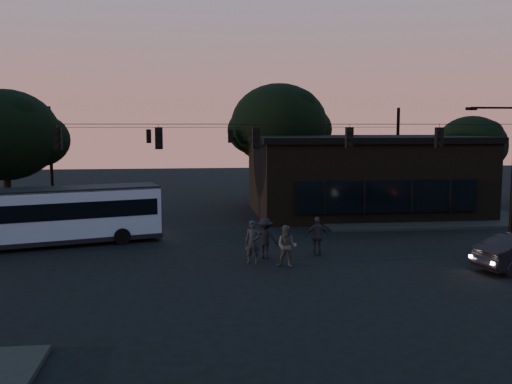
{
  "coord_description": "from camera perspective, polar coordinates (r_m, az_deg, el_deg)",
  "views": [
    {
      "loc": [
        -3.22,
        -22.63,
        6.14
      ],
      "look_at": [
        0.0,
        4.0,
        3.0
      ],
      "focal_mm": 40.0,
      "sensor_mm": 36.0,
      "label": 1
    }
  ],
  "objects": [
    {
      "name": "tree_behind",
      "position": [
        45.21,
        2.31,
        6.74
      ],
      "size": [
        7.6,
        7.6,
        9.43
      ],
      "color": "black",
      "rests_on": "ground"
    },
    {
      "name": "pedestrian_d",
      "position": [
        26.46,
        0.92,
        -4.65
      ],
      "size": [
        1.36,
        0.98,
        1.89
      ],
      "primitive_type": "imported",
      "rotation": [
        0.0,
        0.0,
        2.89
      ],
      "color": "black",
      "rests_on": "ground"
    },
    {
      "name": "signal_rig_near",
      "position": [
        26.88,
        0.0,
        3.07
      ],
      "size": [
        26.24,
        0.3,
        7.5
      ],
      "color": "black",
      "rests_on": "ground"
    },
    {
      "name": "ground",
      "position": [
        23.67,
        1.18,
        -8.36
      ],
      "size": [
        120.0,
        120.0,
        0.0
      ],
      "primitive_type": "plane",
      "color": "black",
      "rests_on": "ground"
    },
    {
      "name": "signal_rig_far",
      "position": [
        42.79,
        -2.58,
        4.08
      ],
      "size": [
        26.24,
        0.3,
        7.5
      ],
      "color": "black",
      "rests_on": "ground"
    },
    {
      "name": "sidewalk_far_left",
      "position": [
        38.66,
        -23.02,
        -2.89
      ],
      "size": [
        14.0,
        10.0,
        0.15
      ],
      "primitive_type": "cube",
      "color": "black",
      "rests_on": "ground"
    },
    {
      "name": "pedestrian_a",
      "position": [
        25.55,
        -0.33,
        -5.02
      ],
      "size": [
        0.79,
        0.62,
        1.92
      ],
      "primitive_type": "imported",
      "rotation": [
        0.0,
        0.0,
        -0.25
      ],
      "color": "black",
      "rests_on": "ground"
    },
    {
      "name": "pedestrian_b",
      "position": [
        24.88,
        3.11,
        -5.44
      ],
      "size": [
        1.08,
        0.96,
        1.85
      ],
      "primitive_type": "imported",
      "rotation": [
        0.0,
        0.0,
        -0.35
      ],
      "color": "#393834",
      "rests_on": "ground"
    },
    {
      "name": "building",
      "position": [
        40.64,
        10.64,
        1.72
      ],
      "size": [
        15.4,
        10.41,
        5.4
      ],
      "color": "black",
      "rests_on": "ground"
    },
    {
      "name": "tree_left",
      "position": [
        37.23,
        -23.83,
        5.23
      ],
      "size": [
        6.4,
        6.4,
        8.3
      ],
      "color": "black",
      "rests_on": "ground"
    },
    {
      "name": "pedestrian_c",
      "position": [
        27.15,
        6.18,
        -4.42
      ],
      "size": [
        1.13,
        0.55,
        1.87
      ],
      "primitive_type": "imported",
      "rotation": [
        0.0,
        0.0,
        3.05
      ],
      "color": "#2A252D",
      "rests_on": "ground"
    },
    {
      "name": "sidewalk_far_right",
      "position": [
        40.13,
        15.5,
        -2.26
      ],
      "size": [
        14.0,
        10.0,
        0.15
      ],
      "primitive_type": "cube",
      "color": "black",
      "rests_on": "ground"
    },
    {
      "name": "bus",
      "position": [
        30.96,
        -19.39,
        -2.02
      ],
      "size": [
        10.78,
        5.32,
        2.96
      ],
      "rotation": [
        0.0,
        0.0,
        0.29
      ],
      "color": "#94A1BC",
      "rests_on": "ground"
    },
    {
      "name": "tree_right",
      "position": [
        45.86,
        20.73,
        4.37
      ],
      "size": [
        5.2,
        5.2,
        6.86
      ],
      "color": "black",
      "rests_on": "ground"
    }
  ]
}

